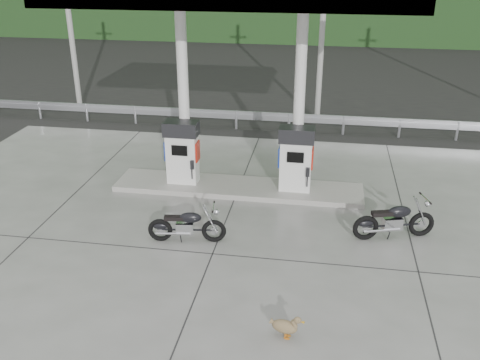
% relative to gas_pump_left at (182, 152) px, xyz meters
% --- Properties ---
extents(ground, '(160.00, 160.00, 0.00)m').
position_rel_gas_pump_left_xyz_m(ground, '(1.60, -2.50, -1.07)').
color(ground, black).
rests_on(ground, ground).
extents(forecourt_apron, '(18.00, 14.00, 0.02)m').
position_rel_gas_pump_left_xyz_m(forecourt_apron, '(1.60, -2.50, -1.06)').
color(forecourt_apron, slate).
rests_on(forecourt_apron, ground).
extents(pump_island, '(7.00, 1.40, 0.15)m').
position_rel_gas_pump_left_xyz_m(pump_island, '(1.60, 0.00, -0.98)').
color(pump_island, gray).
rests_on(pump_island, forecourt_apron).
extents(gas_pump_left, '(0.95, 0.55, 1.80)m').
position_rel_gas_pump_left_xyz_m(gas_pump_left, '(0.00, 0.00, 0.00)').
color(gas_pump_left, white).
rests_on(gas_pump_left, pump_island).
extents(gas_pump_right, '(0.95, 0.55, 1.80)m').
position_rel_gas_pump_left_xyz_m(gas_pump_right, '(3.20, 0.00, 0.00)').
color(gas_pump_right, white).
rests_on(gas_pump_right, pump_island).
extents(canopy_column_left, '(0.30, 0.30, 5.00)m').
position_rel_gas_pump_left_xyz_m(canopy_column_left, '(0.00, 0.40, 1.60)').
color(canopy_column_left, white).
rests_on(canopy_column_left, pump_island).
extents(canopy_column_right, '(0.30, 0.30, 5.00)m').
position_rel_gas_pump_left_xyz_m(canopy_column_right, '(3.20, 0.40, 1.60)').
color(canopy_column_right, white).
rests_on(canopy_column_right, pump_island).
extents(guardrail, '(26.00, 0.16, 1.42)m').
position_rel_gas_pump_left_xyz_m(guardrail, '(1.60, 5.50, -0.36)').
color(guardrail, '#9B9CA2').
rests_on(guardrail, ground).
extents(road, '(60.00, 7.00, 0.01)m').
position_rel_gas_pump_left_xyz_m(road, '(1.60, 9.00, -1.07)').
color(road, black).
rests_on(road, ground).
extents(utility_pole_a, '(0.22, 0.22, 8.00)m').
position_rel_gas_pump_left_xyz_m(utility_pole_a, '(-6.40, 7.00, 2.93)').
color(utility_pole_a, gray).
rests_on(utility_pole_a, ground).
extents(utility_pole_b, '(0.22, 0.22, 8.00)m').
position_rel_gas_pump_left_xyz_m(utility_pole_b, '(3.60, 7.00, 2.93)').
color(utility_pole_b, gray).
rests_on(utility_pole_b, ground).
extents(forested_hills, '(100.00, 40.00, 140.00)m').
position_rel_gas_pump_left_xyz_m(forested_hills, '(1.60, 57.50, -1.07)').
color(forested_hills, black).
rests_on(forested_hills, ground).
extents(motorcycle_left, '(1.77, 0.76, 0.81)m').
position_rel_gas_pump_left_xyz_m(motorcycle_left, '(0.89, -3.03, -0.64)').
color(motorcycle_left, black).
rests_on(motorcycle_left, forecourt_apron).
extents(motorcycle_right, '(1.96, 1.10, 0.89)m').
position_rel_gas_pump_left_xyz_m(motorcycle_right, '(5.68, -2.06, -0.61)').
color(motorcycle_right, black).
rests_on(motorcycle_right, forecourt_apron).
extents(duck, '(0.59, 0.28, 0.41)m').
position_rel_gas_pump_left_xyz_m(duck, '(3.45, -6.01, -0.84)').
color(duck, brown).
rests_on(duck, forecourt_apron).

